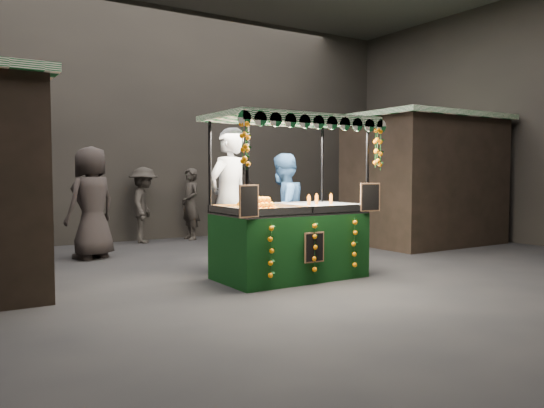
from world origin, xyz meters
TOP-DOWN VIEW (x-y plane):
  - ground at (0.00, 0.00)m, footprint 12.00×12.00m
  - market_hall at (0.00, 0.00)m, footprint 12.10×10.10m
  - neighbour_stall_right at (4.40, 1.50)m, footprint 3.00×2.20m
  - juice_stall at (0.02, -0.13)m, footprint 2.26×1.33m
  - vendor_grey at (-0.47, 0.76)m, footprint 0.88×0.73m
  - vendor_blue at (0.45, 0.73)m, footprint 1.02×0.90m
  - shopper_1 at (3.39, 2.43)m, footprint 0.97×0.87m
  - shopper_2 at (1.08, 3.24)m, footprint 1.07×0.63m
  - shopper_3 at (-0.42, 4.57)m, footprint 0.96×1.16m
  - shopper_4 at (-1.85, 3.04)m, footprint 1.09×0.94m
  - shopper_5 at (4.50, 2.65)m, footprint 1.61×1.50m
  - shopper_6 at (0.60, 4.55)m, footprint 0.39×0.58m

SIDE VIEW (x-z plane):
  - ground at x=0.00m, z-range 0.00..0.00m
  - juice_stall at x=0.02m, z-range -0.42..1.78m
  - shopper_6 at x=0.60m, z-range 0.00..1.53m
  - shopper_3 at x=-0.42m, z-range 0.00..1.55m
  - shopper_1 at x=3.39m, z-range 0.00..1.63m
  - shopper_2 at x=1.08m, z-range 0.00..1.72m
  - vendor_blue at x=0.45m, z-range 0.00..1.73m
  - shopper_5 at x=4.50m, z-range 0.00..1.81m
  - shopper_4 at x=-1.85m, z-range 0.00..1.88m
  - vendor_grey at x=-0.47m, z-range 0.00..2.08m
  - neighbour_stall_right at x=4.40m, z-range 0.01..2.61m
  - market_hall at x=0.00m, z-range 0.86..5.91m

